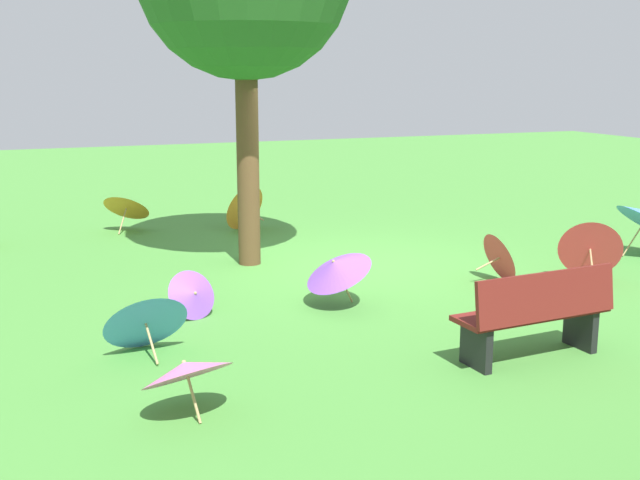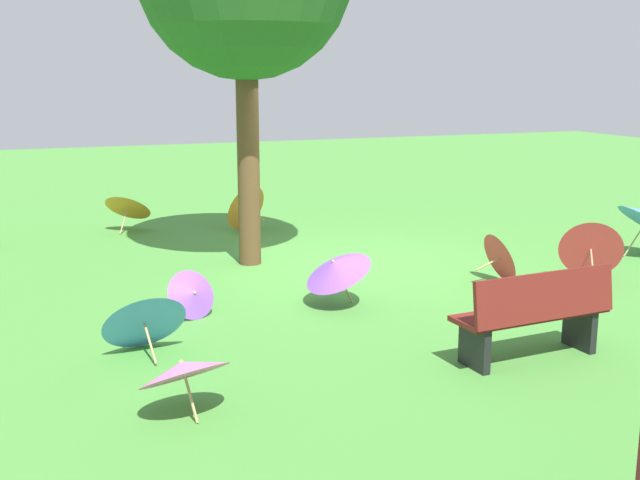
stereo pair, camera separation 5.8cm
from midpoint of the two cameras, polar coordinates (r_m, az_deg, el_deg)
ground at (r=11.31m, az=2.21°, el=-1.92°), size 40.00×40.00×0.00m
park_bench at (r=7.86m, az=15.11°, el=-5.14°), size 1.63×0.59×0.90m
parasol_red_0 at (r=10.71m, az=12.84°, el=-1.14°), size 0.58×0.70×0.68m
parasol_orange_0 at (r=13.93m, az=-5.80°, el=2.49°), size 0.97×0.89×0.86m
parasol_orange_1 at (r=14.13m, az=-13.81°, el=2.48°), size 1.07×1.05×0.76m
parasol_pink_0 at (r=6.51m, az=-9.89°, el=-9.16°), size 0.94×0.92×0.62m
parasol_red_1 at (r=11.23m, az=18.71°, el=-0.48°), size 0.92×0.92×0.84m
parasol_blue_1 at (r=7.99m, az=-12.76°, el=-5.46°), size 0.90×0.79×0.74m
parasol_purple_2 at (r=9.32m, az=1.00°, el=-1.98°), size 0.98×0.99×0.74m
parasol_purple_3 at (r=9.03m, az=-9.29°, el=-3.86°), size 0.66×0.55×0.56m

